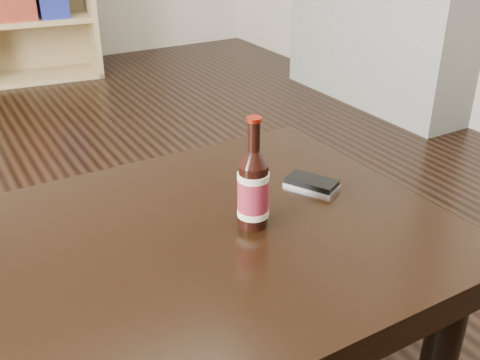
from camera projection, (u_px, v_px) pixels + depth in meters
coffee_table at (124, 288)px, 1.05m from camera, size 1.31×0.77×0.49m
beer_bottle at (253, 189)px, 1.09m from camera, size 0.07×0.07×0.23m
phone at (312, 183)px, 1.27m from camera, size 0.11×0.13×0.02m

